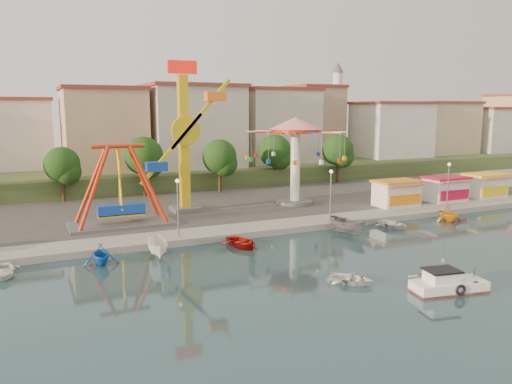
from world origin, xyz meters
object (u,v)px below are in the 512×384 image
kamikaze_tower (188,141)px  rowboat_a (351,279)px  wave_swinger (296,141)px  pirate_ship_ride (120,187)px  cabin_motorboat (447,285)px

kamikaze_tower → rowboat_a: bearing=-82.0°
kamikaze_tower → wave_swinger: 13.07m
kamikaze_tower → wave_swinger: bearing=-4.3°
pirate_ship_ride → cabin_motorboat: bearing=-57.6°
pirate_ship_ride → rowboat_a: (11.76, -22.00, -4.07)m
cabin_motorboat → rowboat_a: cabin_motorboat is taller
wave_swinger → rowboat_a: 27.72m
pirate_ship_ride → cabin_motorboat: pirate_ship_ride is taller
pirate_ship_ride → cabin_motorboat: size_ratio=1.93×
pirate_ship_ride → kamikaze_tower: (8.11, 3.84, 4.08)m
pirate_ship_ride → cabin_motorboat: (16.53, -26.02, -3.93)m
wave_swinger → rowboat_a: size_ratio=3.76×
wave_swinger → cabin_motorboat: bearing=-99.1°
pirate_ship_ride → rowboat_a: size_ratio=3.25×
pirate_ship_ride → wave_swinger: 21.67m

